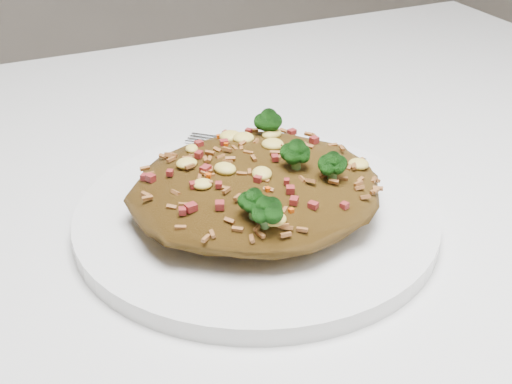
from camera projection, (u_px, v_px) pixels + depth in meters
dining_table at (178, 294)px, 0.62m from camera, size 1.20×0.80×0.75m
plate at (256, 217)px, 0.55m from camera, size 0.28×0.28×0.01m
fried_rice at (257, 180)px, 0.53m from camera, size 0.19×0.17×0.06m
fork at (283, 150)px, 0.63m from camera, size 0.13×0.12×0.00m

